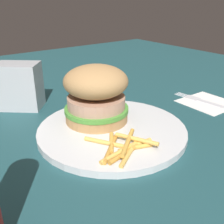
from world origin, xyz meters
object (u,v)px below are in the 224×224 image
(fries_pile, at_px, (123,146))
(fork, at_px, (207,101))
(sandwich, at_px, (96,93))
(napkin_dispenser, at_px, (19,86))
(napkin, at_px, (208,102))
(plate, at_px, (112,130))

(fries_pile, height_order, fork, fries_pile)
(sandwich, distance_m, napkin_dispenser, 0.20)
(sandwich, bearing_deg, napkin, -12.35)
(plate, xyz_separation_m, napkin, (0.27, -0.02, -0.01))
(fries_pile, relative_size, napkin, 0.92)
(fries_pile, bearing_deg, fork, 10.40)
(napkin, height_order, napkin_dispenser, napkin_dispenser)
(plate, xyz_separation_m, sandwich, (-0.00, 0.04, 0.06))
(plate, distance_m, sandwich, 0.07)
(napkin, bearing_deg, fork, 95.13)
(plate, bearing_deg, fork, -3.29)
(sandwich, relative_size, fries_pile, 1.19)
(fork, bearing_deg, sandwich, 167.97)
(fork, bearing_deg, plate, 176.71)
(sandwich, xyz_separation_m, napkin, (0.27, -0.06, -0.06))
(napkin_dispenser, bearing_deg, fork, -173.43)
(fork, bearing_deg, napkin, -84.87)
(plate, height_order, fork, plate)
(plate, height_order, fries_pile, fries_pile)
(napkin, bearing_deg, napkin_dispenser, 146.46)
(napkin, bearing_deg, fries_pile, -169.90)
(sandwich, bearing_deg, plate, -83.88)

